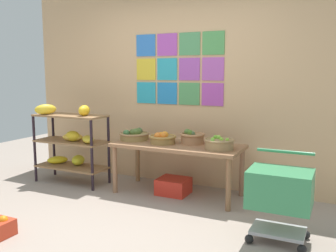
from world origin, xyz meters
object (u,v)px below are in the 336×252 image
at_px(fruit_basket_left, 135,135).
at_px(fruit_basket_back_left, 163,138).
at_px(fruit_basket_centre, 192,137).
at_px(display_table, 178,150).
at_px(fruit_basket_right, 219,144).
at_px(produce_crate_under_table, 173,186).
at_px(shopping_cart, 280,192).
at_px(banana_shelf_unit, 71,140).

height_order(fruit_basket_left, fruit_basket_back_left, fruit_basket_left).
relative_size(fruit_basket_left, fruit_basket_back_left, 1.16).
bearing_deg(fruit_basket_left, fruit_basket_centre, 6.65).
distance_m(display_table, fruit_basket_right, 0.58).
bearing_deg(produce_crate_under_table, shopping_cart, -29.48).
distance_m(fruit_basket_right, shopping_cart, 1.10).
bearing_deg(fruit_basket_right, produce_crate_under_table, 173.13).
xyz_separation_m(fruit_basket_left, produce_crate_under_table, (0.58, -0.04, -0.60)).
distance_m(banana_shelf_unit, fruit_basket_centre, 1.70).
relative_size(fruit_basket_left, shopping_cart, 0.50).
distance_m(fruit_basket_centre, fruit_basket_back_left, 0.37).
distance_m(display_table, fruit_basket_centre, 0.24).
relative_size(fruit_basket_centre, shopping_cart, 0.39).
bearing_deg(banana_shelf_unit, fruit_basket_right, 2.33).
height_order(banana_shelf_unit, fruit_basket_right, banana_shelf_unit).
distance_m(display_table, fruit_basket_back_left, 0.24).
relative_size(fruit_basket_right, produce_crate_under_table, 0.91).
xyz_separation_m(banana_shelf_unit, fruit_basket_right, (2.09, 0.08, 0.10)).
bearing_deg(fruit_basket_left, display_table, -2.24).
xyz_separation_m(fruit_basket_centre, produce_crate_under_table, (-0.19, -0.13, -0.62)).
xyz_separation_m(banana_shelf_unit, shopping_cart, (2.89, -0.64, -0.14)).
bearing_deg(shopping_cart, display_table, 163.55).
bearing_deg(fruit_basket_back_left, display_table, 10.36).
xyz_separation_m(fruit_basket_back_left, fruit_basket_right, (0.75, -0.05, 0.00)).
relative_size(display_table, shopping_cart, 2.01).
distance_m(fruit_basket_left, fruit_basket_right, 1.19).
height_order(fruit_basket_centre, produce_crate_under_table, fruit_basket_centre).
bearing_deg(fruit_basket_centre, shopping_cart, -37.26).
bearing_deg(fruit_basket_back_left, fruit_basket_left, 172.32).
height_order(fruit_basket_centre, shopping_cart, fruit_basket_centre).
bearing_deg(fruit_basket_back_left, fruit_basket_centre, 24.01).
relative_size(display_table, fruit_basket_left, 4.03).
bearing_deg(produce_crate_under_table, fruit_basket_left, 176.43).
distance_m(fruit_basket_centre, shopping_cart, 1.54).
distance_m(produce_crate_under_table, shopping_cart, 1.66).
xyz_separation_m(fruit_basket_left, shopping_cart, (1.99, -0.83, -0.24)).
distance_m(display_table, produce_crate_under_table, 0.47).
bearing_deg(fruit_basket_right, display_table, 171.38).
bearing_deg(shopping_cart, fruit_basket_right, 152.10).
height_order(fruit_basket_back_left, produce_crate_under_table, fruit_basket_back_left).
relative_size(fruit_basket_centre, fruit_basket_right, 0.90).
height_order(fruit_basket_centre, fruit_basket_left, fruit_basket_centre).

